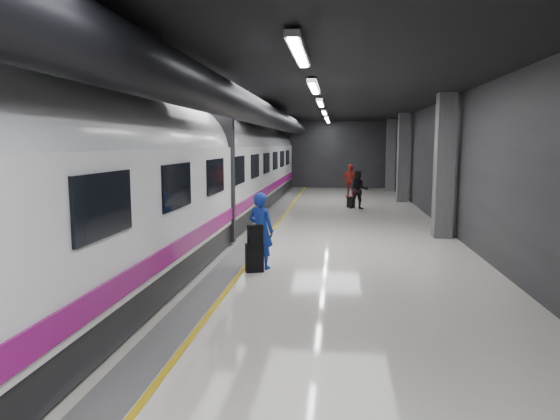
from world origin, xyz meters
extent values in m
plane|color=silver|center=(0.00, 0.00, 0.00)|extent=(40.00, 40.00, 0.00)
cube|color=black|center=(0.00, 0.00, 4.50)|extent=(10.00, 40.00, 0.02)
cube|color=#28282B|center=(0.00, 20.00, 2.25)|extent=(10.00, 0.02, 4.50)
cube|color=#28282B|center=(-5.00, 0.00, 2.25)|extent=(0.02, 40.00, 4.50)
cube|color=#28282B|center=(5.00, 0.00, 2.25)|extent=(0.02, 40.00, 4.50)
cube|color=slate|center=(-1.35, 0.00, 0.01)|extent=(0.65, 39.80, 0.01)
cube|color=gold|center=(-0.95, 0.00, 0.01)|extent=(0.10, 39.80, 0.01)
cylinder|color=black|center=(-1.30, 0.00, 3.95)|extent=(0.80, 38.00, 0.80)
cube|color=silver|center=(0.60, -6.00, 4.40)|extent=(0.22, 2.60, 0.10)
cube|color=silver|center=(0.60, -1.00, 4.40)|extent=(0.22, 2.60, 0.10)
cube|color=silver|center=(0.60, 4.00, 4.40)|extent=(0.22, 2.60, 0.10)
cube|color=silver|center=(0.60, 9.00, 4.40)|extent=(0.22, 2.60, 0.10)
cube|color=silver|center=(0.60, 14.00, 4.40)|extent=(0.22, 2.60, 0.10)
cube|color=silver|center=(0.60, 18.00, 4.40)|extent=(0.22, 2.60, 0.10)
cube|color=#515154|center=(4.55, 2.00, 2.25)|extent=(0.55, 0.55, 4.50)
cube|color=#515154|center=(4.55, 12.00, 2.25)|extent=(0.55, 0.55, 4.50)
cube|color=#515154|center=(4.55, 18.00, 2.25)|extent=(0.55, 0.55, 4.50)
cube|color=black|center=(-3.25, 0.00, 0.35)|extent=(2.80, 38.00, 0.60)
cube|color=white|center=(-3.25, 0.00, 1.75)|extent=(2.90, 38.00, 2.20)
cylinder|color=white|center=(-3.25, 0.00, 2.70)|extent=(2.80, 38.00, 2.80)
cube|color=#840C67|center=(-1.78, 0.00, 0.95)|extent=(0.04, 38.00, 0.35)
cube|color=black|center=(-3.25, 0.00, 2.00)|extent=(3.05, 0.25, 3.80)
cube|color=black|center=(-1.78, -8.00, 2.15)|extent=(0.05, 1.60, 0.85)
cube|color=black|center=(-1.78, -5.00, 2.15)|extent=(0.05, 1.60, 0.85)
cube|color=black|center=(-1.78, -2.00, 2.15)|extent=(0.05, 1.60, 0.85)
cube|color=black|center=(-1.78, 1.00, 2.15)|extent=(0.05, 1.60, 0.85)
cube|color=black|center=(-1.78, 4.00, 2.15)|extent=(0.05, 1.60, 0.85)
cube|color=black|center=(-1.78, 7.00, 2.15)|extent=(0.05, 1.60, 0.85)
cube|color=black|center=(-1.78, 10.00, 2.15)|extent=(0.05, 1.60, 0.85)
cube|color=black|center=(-1.78, 13.00, 2.15)|extent=(0.05, 1.60, 0.85)
cube|color=black|center=(-1.78, 16.00, 2.15)|extent=(0.05, 1.60, 0.85)
imported|color=#172EB3|center=(-0.55, -2.62, 0.91)|extent=(0.78, 0.67, 1.82)
cube|color=black|center=(-0.65, -2.98, 0.33)|extent=(0.46, 0.37, 0.66)
cube|color=black|center=(-0.62, -2.99, 0.88)|extent=(0.38, 0.33, 0.44)
imported|color=black|center=(2.20, 8.71, 0.88)|extent=(0.87, 0.68, 1.77)
imported|color=maroon|center=(1.93, 13.66, 0.92)|extent=(1.17, 0.80, 1.85)
cube|color=black|center=(1.88, 9.26, 0.25)|extent=(0.40, 0.34, 0.50)
camera|label=1|loc=(1.23, -14.13, 2.93)|focal=32.00mm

